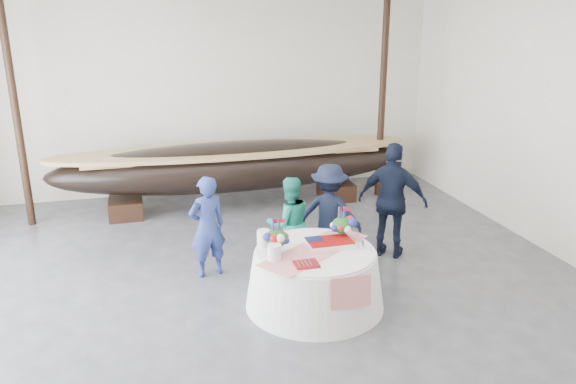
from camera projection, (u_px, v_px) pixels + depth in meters
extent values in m
cube|color=#3D3D42|center=(271.00, 328.00, 7.09)|extent=(10.00, 12.00, 0.01)
cube|color=silver|center=(205.00, 88.00, 11.91)|extent=(10.00, 0.02, 4.50)
cylinder|color=black|center=(15.00, 105.00, 9.85)|extent=(0.14, 0.14, 4.50)
cylinder|color=black|center=(383.00, 91.00, 11.57)|extent=(0.14, 0.14, 4.50)
cube|color=black|center=(126.00, 207.00, 10.91)|extent=(0.63, 0.81, 0.36)
cube|color=black|center=(336.00, 190.00, 11.97)|extent=(0.63, 0.81, 0.36)
ellipsoid|color=black|center=(235.00, 166.00, 11.23)|extent=(7.21, 1.44, 0.99)
cube|color=#9E7A4C|center=(235.00, 153.00, 11.15)|extent=(5.76, 0.95, 0.05)
cone|color=white|center=(315.00, 278.00, 7.54)|extent=(1.87, 1.87, 0.77)
cylinder|color=white|center=(315.00, 251.00, 7.42)|extent=(1.59, 1.59, 0.04)
cube|color=red|center=(315.00, 250.00, 7.42)|extent=(1.74, 1.44, 0.01)
cube|color=white|center=(330.00, 243.00, 7.53)|extent=(0.60, 0.40, 0.07)
cylinder|color=white|center=(274.00, 252.00, 7.10)|extent=(0.18, 0.18, 0.20)
cylinder|color=white|center=(264.00, 238.00, 7.52)|extent=(0.18, 0.18, 0.22)
cube|color=maroon|center=(306.00, 264.00, 6.96)|extent=(0.30, 0.24, 0.03)
cone|color=silver|center=(361.00, 245.00, 7.43)|extent=(0.09, 0.09, 0.12)
imported|color=navy|center=(207.00, 227.00, 8.30)|extent=(0.65, 0.52, 1.55)
imported|color=#1A896F|center=(289.00, 223.00, 8.54)|extent=(0.73, 0.58, 1.47)
imported|color=black|center=(329.00, 213.00, 8.80)|extent=(1.18, 1.00, 1.59)
imported|color=black|center=(393.00, 201.00, 8.91)|extent=(1.15, 1.03, 1.88)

